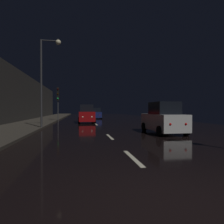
{
  "coord_description": "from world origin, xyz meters",
  "views": [
    {
      "loc": [
        -1.77,
        -3.29,
        1.65
      ],
      "look_at": [
        0.87,
        12.48,
        1.43
      ],
      "focal_mm": 30.9,
      "sensor_mm": 36.0,
      "label": 1
    }
  ],
  "objects": [
    {
      "name": "lane_centerline",
      "position": [
        0.0,
        9.59,
        0.01
      ],
      "size": [
        0.16,
        16.85,
        0.01
      ],
      "color": "beige",
      "rests_on": "ground"
    },
    {
      "name": "building_facade_left",
      "position": [
        -9.66,
        21.0,
        3.32
      ],
      "size": [
        0.8,
        63.0,
        6.63
      ],
      "primitive_type": "cube",
      "color": "#2D2B28",
      "rests_on": "ground"
    },
    {
      "name": "ground",
      "position": [
        0.0,
        24.5,
        -0.01
      ],
      "size": [
        26.53,
        84.0,
        0.02
      ],
      "primitive_type": "cube",
      "color": "black"
    },
    {
      "name": "streetlamp_overhead",
      "position": [
        -4.52,
        13.65,
        4.98
      ],
      "size": [
        1.7,
        0.44,
        7.57
      ],
      "color": "#2D2D30",
      "rests_on": "ground"
    },
    {
      "name": "car_approaching_headlights",
      "position": [
        -0.95,
        20.76,
        1.02
      ],
      "size": [
        2.05,
        4.44,
        2.23
      ],
      "rotation": [
        0.0,
        0.0,
        -1.57
      ],
      "color": "maroon",
      "rests_on": "ground"
    },
    {
      "name": "sidewalk_left",
      "position": [
        -7.06,
        24.5,
        0.07
      ],
      "size": [
        4.4,
        84.0,
        0.15
      ],
      "primitive_type": "cube",
      "color": "#38332B",
      "rests_on": "ground"
    },
    {
      "name": "car_parked_right_near",
      "position": [
        3.96,
        9.32,
        0.99
      ],
      "size": [
        1.98,
        4.29,
        2.16
      ],
      "rotation": [
        0.0,
        0.0,
        1.57
      ],
      "color": "silver",
      "rests_on": "ground"
    },
    {
      "name": "traffic_light_far_left",
      "position": [
        -4.76,
        24.27,
        3.43
      ],
      "size": [
        0.31,
        0.46,
        4.73
      ],
      "rotation": [
        0.0,
        0.0,
        -1.59
      ],
      "color": "#38383A",
      "rests_on": "ground"
    },
    {
      "name": "car_distant_taillights",
      "position": [
        1.17,
        31.36,
        0.88
      ],
      "size": [
        1.76,
        3.81,
        1.92
      ],
      "rotation": [
        0.0,
        0.0,
        1.57
      ],
      "color": "#141E51",
      "rests_on": "ground"
    }
  ]
}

